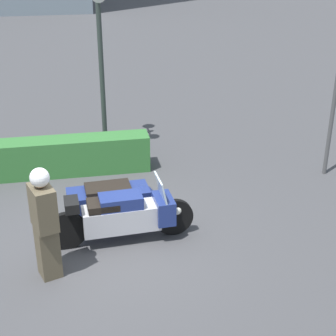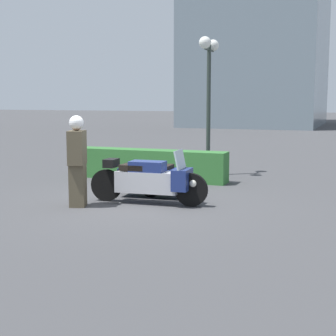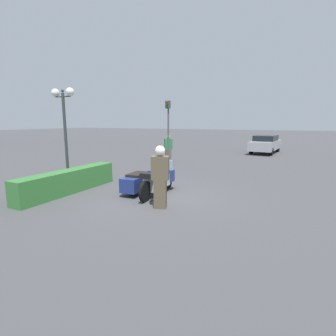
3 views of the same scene
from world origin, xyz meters
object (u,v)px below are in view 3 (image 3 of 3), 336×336
object	(u,v)px
officer_rider	(160,175)
traffic_light_near	(168,125)
hedge_bush_curbside	(69,181)
police_motorcycle	(148,180)
parked_car_background	(265,144)
twin_lamp_post	(64,111)
pedestrian_bystander	(168,149)

from	to	relation	value
officer_rider	traffic_light_near	bearing A→B (deg)	-174.64
officer_rider	hedge_bush_curbside	distance (m)	3.88
police_motorcycle	officer_rider	bearing A→B (deg)	-140.67
parked_car_background	traffic_light_near	bearing A→B (deg)	164.46
twin_lamp_post	parked_car_background	distance (m)	16.55
hedge_bush_curbside	parked_car_background	bearing A→B (deg)	-17.24
twin_lamp_post	pedestrian_bystander	world-z (taller)	twin_lamp_post
parked_car_background	pedestrian_bystander	bearing A→B (deg)	154.04
officer_rider	traffic_light_near	world-z (taller)	traffic_light_near
parked_car_background	pedestrian_bystander	xyz separation A→B (m)	(-8.17, 4.99, 0.10)
hedge_bush_curbside	police_motorcycle	bearing A→B (deg)	-65.55
officer_rider	parked_car_background	distance (m)	16.41
officer_rider	pedestrian_bystander	size ratio (longest dim) A/B	1.08
officer_rider	hedge_bush_curbside	xyz separation A→B (m)	(0.04, 3.84, -0.58)
traffic_light_near	parked_car_background	world-z (taller)	traffic_light_near
parked_car_background	officer_rider	bearing A→B (deg)	-178.85
hedge_bush_curbside	parked_car_background	world-z (taller)	parked_car_background
officer_rider	twin_lamp_post	distance (m)	5.72
police_motorcycle	twin_lamp_post	bearing A→B (deg)	86.19
hedge_bush_curbside	pedestrian_bystander	xyz separation A→B (m)	(8.15, -0.08, 0.46)
twin_lamp_post	traffic_light_near	size ratio (longest dim) A/B	1.07
officer_rider	traffic_light_near	distance (m)	6.78
twin_lamp_post	pedestrian_bystander	distance (m)	7.37
parked_car_background	pedestrian_bystander	distance (m)	9.58
officer_rider	police_motorcycle	bearing A→B (deg)	-156.14
police_motorcycle	parked_car_background	distance (m)	15.30
police_motorcycle	hedge_bush_curbside	bearing A→B (deg)	111.01
officer_rider	pedestrian_bystander	bearing A→B (deg)	-174.24
hedge_bush_curbside	parked_car_background	distance (m)	17.10
hedge_bush_curbside	traffic_light_near	bearing A→B (deg)	-10.46
police_motorcycle	twin_lamp_post	distance (m)	4.77
twin_lamp_post	parked_car_background	bearing A→B (deg)	-23.09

